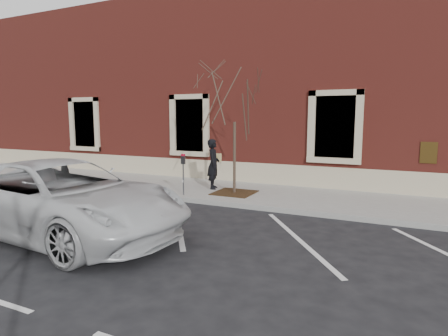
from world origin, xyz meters
The scene contains 10 objects.
ground centered at (0.00, 0.00, 0.00)m, with size 120.00×120.00×0.00m, color #28282B.
sidewalk_near centered at (0.00, 1.75, 0.07)m, with size 40.00×3.50×0.15m, color #B1AEA6.
curb_near centered at (0.00, -0.05, 0.07)m, with size 40.00×0.12×0.15m, color #9E9E99.
parking_stripes centered at (0.00, -2.20, 0.00)m, with size 28.00×4.40×0.01m, color silver, non-canonical shape.
building_civic centered at (0.00, 7.74, 4.00)m, with size 40.00×8.62×8.00m.
man centered at (-0.95, 1.70, 1.06)m, with size 0.66×0.43×1.81m, color black.
parking_meter centered at (-1.34, 0.25, 1.11)m, with size 0.13×0.10×1.38m.
tree_grate centered at (0.08, 1.26, 0.17)m, with size 1.33×1.33×0.03m, color #3F2614.
sapling centered at (0.08, 1.26, 3.26)m, with size 2.66×2.66×4.44m.
white_truck centered at (-1.87, -4.25, 0.88)m, with size 2.91×6.31×1.75m, color silver.
Camera 1 is at (5.20, -10.30, 2.75)m, focal length 30.00 mm.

